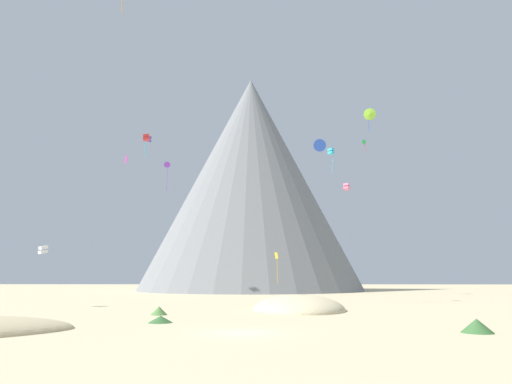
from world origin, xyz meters
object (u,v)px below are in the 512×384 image
at_px(bush_near_right, 477,326).
at_px(kite_lime_high, 370,114).
at_px(kite_magenta_high, 126,160).
at_px(kite_rainbow_mid, 347,187).
at_px(kite_white_low, 43,250).
at_px(kite_red_mid, 146,138).
at_px(bush_far_left, 161,319).
at_px(kite_violet_mid, 167,166).
at_px(rock_massif, 255,189).
at_px(kite_gold_low, 277,261).
at_px(bush_scatter_east, 159,311).
at_px(kite_blue_mid, 320,145).
at_px(kite_cyan_high, 331,152).
at_px(kite_indigo_high, 148,139).
at_px(kite_green_high, 364,143).

relative_size(bush_near_right, kite_lime_high, 0.52).
bearing_deg(kite_magenta_high, kite_rainbow_mid, -118.48).
xyz_separation_m(bush_near_right, kite_lime_high, (3.11, 39.11, 28.51)).
distance_m(kite_white_low, kite_red_mid, 27.24).
xyz_separation_m(kite_rainbow_mid, kite_red_mid, (-31.43, 6.13, 9.74)).
relative_size(bush_near_right, bush_far_left, 1.05).
bearing_deg(kite_violet_mid, rock_massif, -126.93).
bearing_deg(kite_gold_low, kite_red_mid, 113.37).
bearing_deg(bush_scatter_east, kite_red_mid, 110.10).
distance_m(rock_massif, kite_blue_mid, 49.92).
height_order(kite_gold_low, kite_cyan_high, kite_cyan_high).
height_order(kite_lime_high, kite_red_mid, kite_lime_high).
bearing_deg(kite_violet_mid, kite_rainbow_mid, 133.50).
distance_m(kite_indigo_high, kite_green_high, 43.05).
relative_size(kite_gold_low, kite_white_low, 4.49).
height_order(kite_indigo_high, kite_magenta_high, kite_indigo_high).
relative_size(bush_scatter_east, rock_massif, 0.02).
xyz_separation_m(kite_indigo_high, kite_white_low, (-2.71, -31.22, -23.51)).
distance_m(bush_far_left, kite_red_mid, 45.25).
relative_size(kite_indigo_high, kite_red_mid, 0.35).
bearing_deg(kite_cyan_high, bush_near_right, 41.76).
height_order(kite_rainbow_mid, kite_indigo_high, kite_indigo_high).
relative_size(bush_far_left, kite_blue_mid, 0.86).
bearing_deg(bush_far_left, rock_massif, 87.61).
bearing_deg(kite_magenta_high, kite_violet_mid, -112.58).
distance_m(bush_far_left, kite_cyan_high, 64.26).
relative_size(kite_gold_low, kite_lime_high, 1.41).
bearing_deg(bush_scatter_east, kite_white_low, 148.53).
height_order(bush_near_right, kite_green_high, kite_green_high).
relative_size(kite_gold_low, kite_red_mid, 1.37).
bearing_deg(kite_gold_low, kite_rainbow_mid, -140.54).
relative_size(rock_massif, kite_cyan_high, 15.46).
distance_m(kite_gold_low, kite_white_low, 37.78).
bearing_deg(bush_scatter_east, kite_cyan_high, 64.39).
xyz_separation_m(rock_massif, kite_indigo_high, (-19.33, -39.10, 2.48)).
bearing_deg(kite_white_low, kite_green_high, 75.49).
bearing_deg(kite_violet_mid, kite_magenta_high, -38.94).
relative_size(kite_lime_high, kite_red_mid, 0.98).
bearing_deg(kite_lime_high, bush_far_left, -111.97).
distance_m(bush_far_left, kite_violet_mid, 53.22).
bearing_deg(kite_cyan_high, kite_green_high, 121.41).
distance_m(bush_near_right, bush_far_left, 21.73).
relative_size(kite_cyan_high, kite_red_mid, 1.38).
bearing_deg(kite_green_high, kite_lime_high, 120.74).
bearing_deg(kite_magenta_high, kite_cyan_high, -85.24).
bearing_deg(kite_lime_high, kite_gold_low, 161.86).
relative_size(kite_white_low, kite_violet_mid, 0.20).
distance_m(bush_near_right, kite_white_low, 45.85).
relative_size(bush_near_right, kite_magenta_high, 1.23).
bearing_deg(kite_white_low, kite_violet_mid, 113.72).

